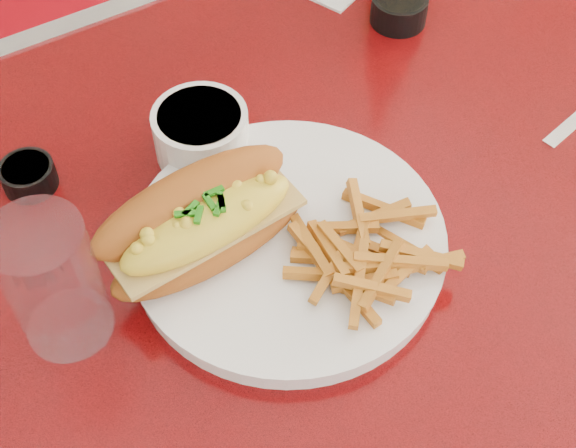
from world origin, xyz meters
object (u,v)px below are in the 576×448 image
dinner_plate (288,242)px  fork (356,222)px  sauce_cup_right (399,8)px  mac_hoagie (202,221)px  water_tumbler (54,283)px  sauce_cup_left (28,175)px  gravy_ramekin (201,132)px  booth_bench_far (125,76)px  diner_table (366,270)px

dinner_plate → fork: same height
sauce_cup_right → mac_hoagie: bearing=-152.3°
fork → water_tumbler: water_tumbler is taller
dinner_plate → sauce_cup_left: sauce_cup_left is taller
fork → sauce_cup_right: 0.33m
fork → sauce_cup_right: (0.23, 0.24, -0.00)m
mac_hoagie → gravy_ramekin: bearing=59.7°
booth_bench_far → sauce_cup_left: booth_bench_far is taller
diner_table → fork: bearing=-143.7°
gravy_ramekin → sauce_cup_left: size_ratio=1.69×
booth_bench_far → sauce_cup_right: (0.17, -0.61, 0.50)m
fork → water_tumbler: size_ratio=1.19×
diner_table → dinner_plate: bearing=-169.0°
gravy_ramekin → sauce_cup_right: gravy_ramekin is taller
mac_hoagie → booth_bench_far: bearing=72.4°
diner_table → dinner_plate: dinner_plate is taller
booth_bench_far → gravy_ramekin: size_ratio=11.81×
fork → sauce_cup_left: sauce_cup_left is taller
booth_bench_far → dinner_plate: 0.98m
mac_hoagie → sauce_cup_left: 0.21m
mac_hoagie → gravy_ramekin: (0.06, 0.12, -0.03)m
dinner_plate → gravy_ramekin: size_ratio=3.53×
gravy_ramekin → sauce_cup_left: (-0.17, 0.05, -0.01)m
booth_bench_far → sauce_cup_right: bearing=-74.5°
booth_bench_far → mac_hoagie: size_ratio=5.81×
fork → diner_table: bearing=-51.5°
mac_hoagie → fork: mac_hoagie is taller
sauce_cup_left → fork: bearing=-42.5°
mac_hoagie → sauce_cup_left: size_ratio=3.44×
booth_bench_far → mac_hoagie: 0.99m
diner_table → mac_hoagie: mac_hoagie is taller
gravy_ramekin → sauce_cup_left: gravy_ramekin is taller
sauce_cup_left → water_tumbler: size_ratio=0.44×
mac_hoagie → water_tumbler: water_tumbler is taller
water_tumbler → dinner_plate: bearing=-8.3°
dinner_plate → mac_hoagie: 0.09m
diner_table → mac_hoagie: (-0.19, 0.01, 0.22)m
mac_hoagie → sauce_cup_left: bearing=118.1°
booth_bench_far → sauce_cup_left: size_ratio=19.99×
mac_hoagie → sauce_cup_left: (-0.11, 0.17, -0.04)m
mac_hoagie → fork: size_ratio=1.27×
fork → booth_bench_far: bearing=-1.7°
diner_table → booth_bench_far: bearing=90.0°
diner_table → fork: 0.20m
booth_bench_far → fork: size_ratio=7.34×
dinner_plate → sauce_cup_left: 0.27m
diner_table → water_tumbler: (-0.33, 0.01, 0.23)m
sauce_cup_right → water_tumbler: size_ratio=0.62×
booth_bench_far → water_tumbler: (-0.33, -0.80, 0.55)m
gravy_ramekin → sauce_cup_right: 0.31m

